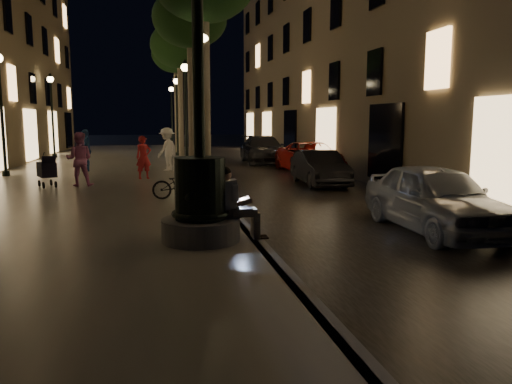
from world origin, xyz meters
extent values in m
plane|color=black|center=(0.00, 15.00, 0.00)|extent=(120.00, 120.00, 0.00)
cube|color=black|center=(3.00, 15.00, 0.01)|extent=(6.00, 45.00, 0.02)
cube|color=#636057|center=(-4.00, 15.00, 0.10)|extent=(8.00, 45.00, 0.20)
cube|color=#59595B|center=(0.00, 15.00, 0.10)|extent=(0.25, 45.00, 0.20)
cube|color=#816F50|center=(10.00, 18.00, 7.50)|extent=(8.00, 36.00, 15.00)
cylinder|color=#59595B|center=(-1.00, 2.00, 0.40)|extent=(1.40, 1.40, 0.40)
cylinder|color=black|center=(-1.00, 2.00, 1.15)|extent=(0.90, 0.90, 1.10)
torus|color=black|center=(-1.00, 2.00, 0.70)|extent=(1.04, 1.04, 0.10)
torus|color=black|center=(-1.00, 2.00, 1.55)|extent=(0.89, 0.89, 0.09)
cylinder|color=black|center=(-1.00, 2.00, 3.30)|extent=(0.20, 0.20, 3.20)
cube|color=tan|center=(-0.45, 2.00, 0.69)|extent=(0.35, 0.23, 0.18)
cube|color=silver|center=(-0.51, 2.00, 1.02)|extent=(0.44, 0.25, 0.56)
sphere|color=tan|center=(-0.54, 2.00, 1.38)|extent=(0.21, 0.21, 0.21)
sphere|color=black|center=(-0.55, 2.00, 1.42)|extent=(0.21, 0.21, 0.21)
cube|color=tan|center=(-0.22, 1.91, 0.69)|extent=(0.45, 0.13, 0.14)
cube|color=tan|center=(-0.22, 2.09, 0.69)|extent=(0.45, 0.13, 0.14)
cube|color=tan|center=(0.00, 1.91, 0.44)|extent=(0.13, 0.12, 0.49)
cube|color=tan|center=(0.00, 2.09, 0.44)|extent=(0.13, 0.12, 0.49)
cube|color=black|center=(0.10, 1.91, 0.21)|extent=(0.25, 0.10, 0.03)
cube|color=black|center=(0.10, 2.09, 0.21)|extent=(0.25, 0.10, 0.03)
cube|color=black|center=(-0.20, 2.00, 0.77)|extent=(0.23, 0.32, 0.02)
cube|color=black|center=(-0.35, 2.00, 0.87)|extent=(0.09, 0.32, 0.21)
cube|color=#AEBAF9|center=(-0.34, 2.00, 0.87)|extent=(0.06, 0.29, 0.18)
cylinder|color=#6B604C|center=(-0.25, 8.00, 2.70)|extent=(0.28, 0.28, 5.00)
cylinder|color=#6B604C|center=(-0.20, 14.00, 2.75)|extent=(0.28, 0.28, 5.10)
ellipsoid|color=black|center=(-0.20, 14.00, 6.40)|extent=(3.00, 3.00, 2.40)
cylinder|color=#6B604C|center=(-0.30, 20.00, 2.65)|extent=(0.28, 0.28, 4.90)
ellipsoid|color=black|center=(-0.30, 20.00, 6.20)|extent=(3.00, 3.00, 2.40)
cylinder|color=#6B604C|center=(-0.22, 26.00, 2.80)|extent=(0.28, 0.28, 5.20)
ellipsoid|color=black|center=(-0.22, 26.00, 6.50)|extent=(3.00, 3.00, 2.40)
cylinder|color=black|center=(-0.30, 8.00, 0.30)|extent=(0.28, 0.28, 0.20)
cylinder|color=black|center=(-0.30, 8.00, 2.40)|extent=(0.12, 0.12, 4.40)
sphere|color=#FFD88C|center=(-0.30, 8.00, 4.65)|extent=(0.36, 0.36, 0.36)
cone|color=black|center=(-0.30, 8.00, 4.90)|extent=(0.30, 0.30, 0.22)
cylinder|color=black|center=(-0.30, 16.00, 0.30)|extent=(0.28, 0.28, 0.20)
cylinder|color=black|center=(-0.30, 16.00, 2.40)|extent=(0.12, 0.12, 4.40)
sphere|color=#FFD88C|center=(-0.30, 16.00, 4.65)|extent=(0.36, 0.36, 0.36)
cone|color=black|center=(-0.30, 16.00, 4.90)|extent=(0.30, 0.30, 0.22)
cylinder|color=black|center=(-0.30, 24.00, 0.30)|extent=(0.28, 0.28, 0.20)
cylinder|color=black|center=(-0.30, 24.00, 2.40)|extent=(0.12, 0.12, 4.40)
sphere|color=#FFD88C|center=(-0.30, 24.00, 4.65)|extent=(0.36, 0.36, 0.36)
cone|color=black|center=(-0.30, 24.00, 4.90)|extent=(0.30, 0.30, 0.22)
cylinder|color=black|center=(-0.30, 32.00, 0.30)|extent=(0.28, 0.28, 0.20)
cylinder|color=black|center=(-0.30, 32.00, 2.40)|extent=(0.12, 0.12, 4.40)
sphere|color=#FFD88C|center=(-0.30, 32.00, 4.65)|extent=(0.36, 0.36, 0.36)
cone|color=black|center=(-0.30, 32.00, 4.90)|extent=(0.30, 0.30, 0.22)
cylinder|color=black|center=(-7.40, 14.00, 0.30)|extent=(0.28, 0.28, 0.20)
cylinder|color=black|center=(-7.40, 14.00, 2.40)|extent=(0.12, 0.12, 4.40)
cylinder|color=black|center=(-7.40, 24.00, 0.30)|extent=(0.28, 0.28, 0.20)
cylinder|color=black|center=(-7.40, 24.00, 2.40)|extent=(0.12, 0.12, 4.40)
sphere|color=#FFD88C|center=(-7.40, 24.00, 4.65)|extent=(0.36, 0.36, 0.36)
cone|color=black|center=(-7.40, 24.00, 4.90)|extent=(0.30, 0.30, 0.22)
cube|color=black|center=(-5.17, 10.25, 0.77)|extent=(0.73, 0.89, 0.46)
cube|color=black|center=(-5.03, 9.92, 1.08)|extent=(0.45, 0.33, 0.30)
cylinder|color=black|center=(-5.22, 9.90, 0.30)|extent=(0.12, 0.21, 0.21)
cylinder|color=black|center=(-4.88, 10.04, 0.30)|extent=(0.12, 0.21, 0.21)
cylinder|color=black|center=(-5.47, 10.47, 0.30)|extent=(0.12, 0.21, 0.21)
cylinder|color=black|center=(-5.12, 10.61, 0.30)|extent=(0.12, 0.21, 0.21)
cylinder|color=black|center=(-5.34, 10.63, 1.18)|extent=(0.21, 0.44, 0.28)
imported|color=#A5A9AD|center=(4.00, 2.61, 0.72)|extent=(1.82, 4.28, 1.44)
imported|color=black|center=(4.09, 10.36, 0.63)|extent=(1.52, 3.88, 1.26)
imported|color=maroon|center=(5.15, 14.62, 0.69)|extent=(2.30, 4.97, 1.38)
imported|color=#2D2E32|center=(4.13, 19.96, 0.74)|extent=(2.31, 5.21, 1.49)
imported|color=red|center=(-2.14, 11.95, 0.99)|extent=(0.67, 0.54, 1.58)
imported|color=#C568A1|center=(-4.16, 10.29, 1.08)|extent=(0.90, 0.72, 1.77)
imported|color=white|center=(-1.20, 14.84, 1.11)|extent=(1.25, 1.35, 1.83)
imported|color=navy|center=(-4.56, 15.33, 1.08)|extent=(0.57, 1.08, 1.76)
imported|color=black|center=(-1.09, 6.90, 0.60)|extent=(1.57, 0.64, 0.81)
camera|label=1|loc=(-1.81, -6.77, 2.35)|focal=35.00mm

